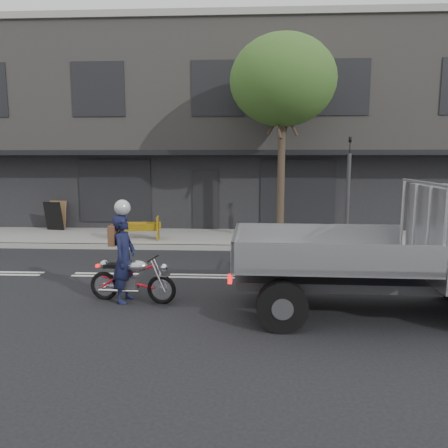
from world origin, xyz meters
The scene contains 10 objects.
ground centered at (0.00, 0.00, 0.00)m, with size 80.00×80.00×0.00m, color black.
sidewalk centered at (0.00, 4.70, 0.07)m, with size 32.00×3.20×0.15m, color gray.
kerb centered at (0.00, 3.10, 0.07)m, with size 32.00×0.20×0.15m, color gray.
building_main centered at (0.00, 11.30, 4.00)m, with size 26.00×10.00×8.00m, color slate.
street_tree centered at (2.20, 4.20, 5.28)m, with size 3.40×3.40×6.74m.
traffic_light_pole centered at (4.20, 3.35, 1.65)m, with size 0.12×0.12×3.50m.
motorcycle centered at (-1.20, -1.93, 0.48)m, with size 1.82×0.53×0.94m.
rider centered at (-1.35, -1.93, 0.88)m, with size 0.64×0.42×1.76m, color #121533.
construction_barrier centered at (-2.57, 3.74, 0.56)m, with size 1.46×0.59×0.82m, color yellow, non-canonical shape.
sandwich_board centered at (-6.18, 5.62, 0.70)m, with size 0.69×0.46×1.09m, color black, non-canonical shape.
Camera 1 is at (1.08, -10.29, 2.86)m, focal length 35.00 mm.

